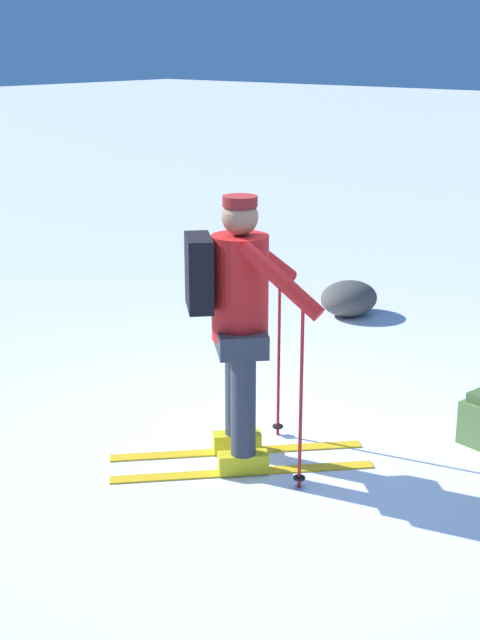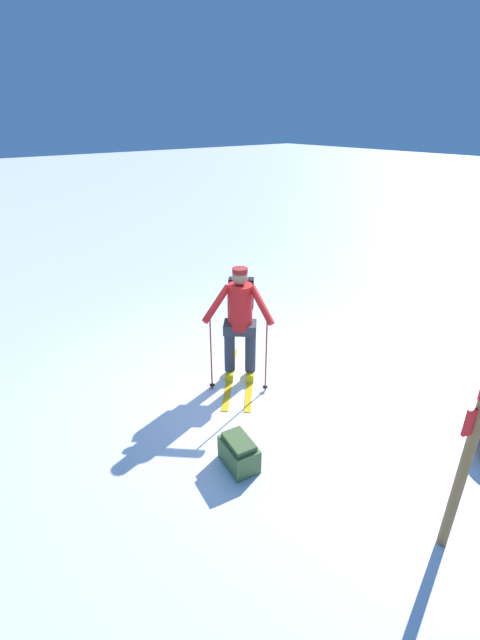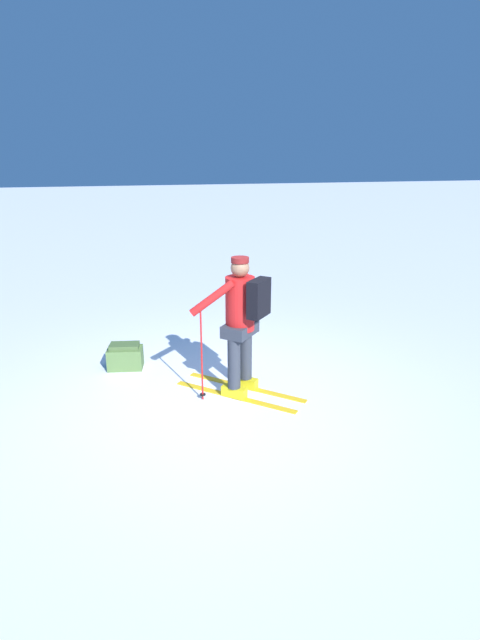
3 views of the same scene
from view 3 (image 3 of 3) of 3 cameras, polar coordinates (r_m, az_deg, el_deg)
The scene contains 3 objects.
ground_plane at distance 6.03m, azimuth -2.29°, elevation -8.58°, with size 80.00×80.00×0.00m, color white.
skier at distance 5.72m, azimuth 0.14°, elevation 0.22°, with size 1.44×1.36×1.66m.
dropped_backpack at distance 6.85m, azimuth -12.98°, elevation -4.09°, with size 0.50×0.36×0.35m.
Camera 3 is at (-1.07, -5.25, 2.76)m, focal length 28.00 mm.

